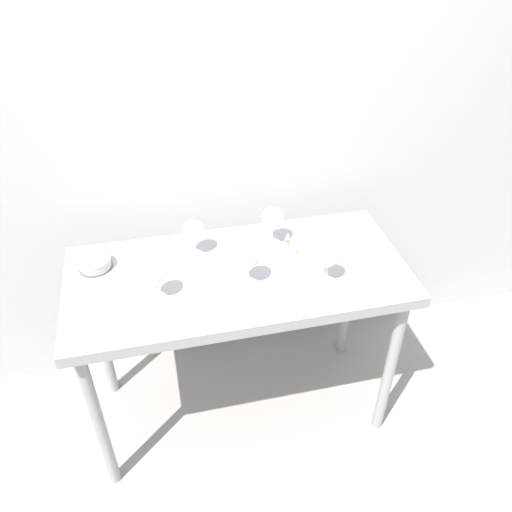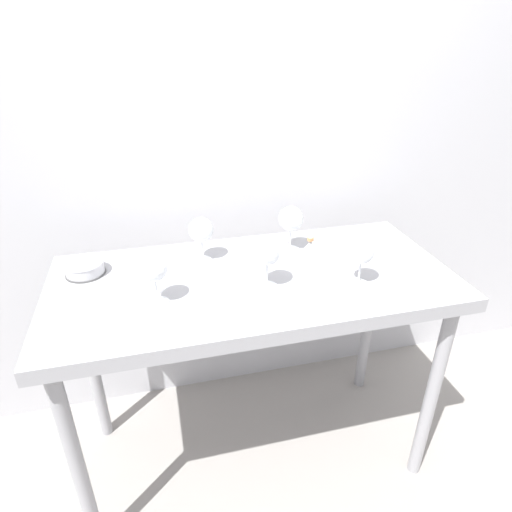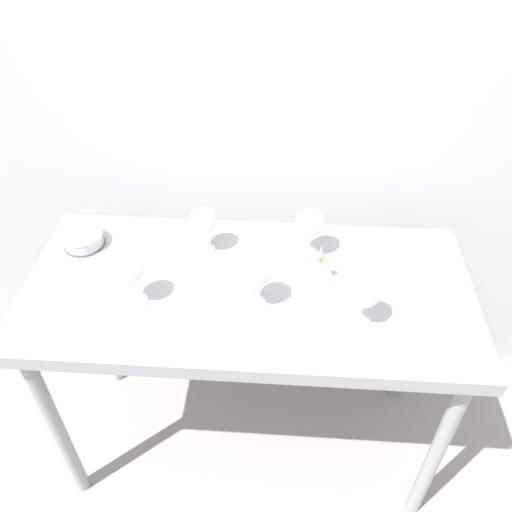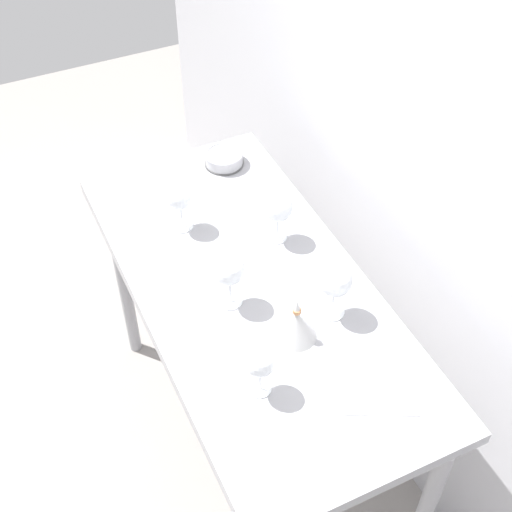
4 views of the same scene
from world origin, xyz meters
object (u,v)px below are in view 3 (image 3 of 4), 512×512
wine_glass_near_right (365,294)px  wine_glass_far_left (204,221)px  wine_glass_near_center (254,273)px  tasting_sheet_lower (146,258)px  decanter_funnel (319,270)px  tasting_bowl (83,239)px  tasting_sheet_upper (388,268)px  wine_glass_near_left (130,271)px  wine_glass_far_right (310,223)px

wine_glass_near_right → wine_glass_far_left: wine_glass_far_left is taller
wine_glass_far_left → wine_glass_near_right: bearing=-31.0°
wine_glass_near_center → tasting_sheet_lower: wine_glass_near_center is taller
wine_glass_near_right → decanter_funnel: 0.21m
tasting_sheet_lower → decanter_funnel: 0.57m
decanter_funnel → wine_glass_near_center: bearing=-149.7°
wine_glass_far_left → wine_glass_near_center: 0.30m
wine_glass_far_left → decanter_funnel: 0.40m
tasting_sheet_lower → tasting_bowl: tasting_bowl is taller
wine_glass_far_left → tasting_sheet_lower: wine_glass_far_left is taller
wine_glass_near_center → tasting_sheet_upper: size_ratio=0.66×
tasting_sheet_upper → tasting_sheet_lower: (-0.79, -0.01, 0.00)m
wine_glass_near_left → wine_glass_near_center: wine_glass_near_center is taller
tasting_sheet_upper → decanter_funnel: (-0.23, -0.08, 0.05)m
wine_glass_far_right → decanter_funnel: (0.03, -0.13, -0.08)m
wine_glass_near_right → wine_glass_far_left: size_ratio=0.97×
wine_glass_near_center → tasting_sheet_lower: bearing=153.9°
wine_glass_far_right → wine_glass_near_left: (-0.52, -0.25, -0.01)m
wine_glass_far_right → tasting_bowl: (-0.76, -0.00, -0.10)m
wine_glass_near_right → wine_glass_near_left: bearing=176.2°
wine_glass_near_right → wine_glass_near_left: 0.67m
wine_glass_far_left → decanter_funnel: size_ratio=1.19×
tasting_sheet_upper → tasting_sheet_lower: 0.79m
decanter_funnel → tasting_bowl: bearing=170.7°
tasting_sheet_upper → wine_glass_far_right: bearing=-165.6°
wine_glass_near_left → tasting_sheet_lower: bearing=94.5°
tasting_bowl → wine_glass_near_left: bearing=-46.3°
wine_glass_far_left → wine_glass_near_center: size_ratio=0.95×
wine_glass_near_right → tasting_sheet_upper: bearing=65.2°
wine_glass_far_left → tasting_sheet_upper: 0.62m
wine_glass_near_left → wine_glass_far_left: bearing=54.7°
tasting_bowl → decanter_funnel: size_ratio=0.97×
wine_glass_near_left → wine_glass_far_left: same height
wine_glass_far_right → tasting_sheet_lower: wine_glass_far_right is taller
wine_glass_far_left → wine_glass_near_center: wine_glass_near_center is taller
wine_glass_near_right → wine_glass_far_left: 0.57m
tasting_sheet_upper → decanter_funnel: decanter_funnel is taller
tasting_sheet_upper → tasting_sheet_lower: bearing=-153.1°
wine_glass_far_right → wine_glass_near_center: size_ratio=1.00×
wine_glass_far_right → tasting_sheet_upper: bearing=-12.0°
wine_glass_far_left → decanter_funnel: bearing=-19.2°
wine_glass_far_right → wine_glass_near_center: 0.29m
wine_glass_far_right → decanter_funnel: size_ratio=1.26×
wine_glass_near_left → decanter_funnel: size_ratio=1.19×
wine_glass_far_right → tasting_sheet_upper: 0.29m
wine_glass_far_right → decanter_funnel: 0.16m
wine_glass_far_right → wine_glass_far_left: bearing=-179.4°
wine_glass_far_left → wine_glass_near_center: (0.18, -0.24, 0.01)m
wine_glass_near_left → wine_glass_near_center: bearing=1.4°
wine_glass_near_left → tasting_sheet_upper: 0.81m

